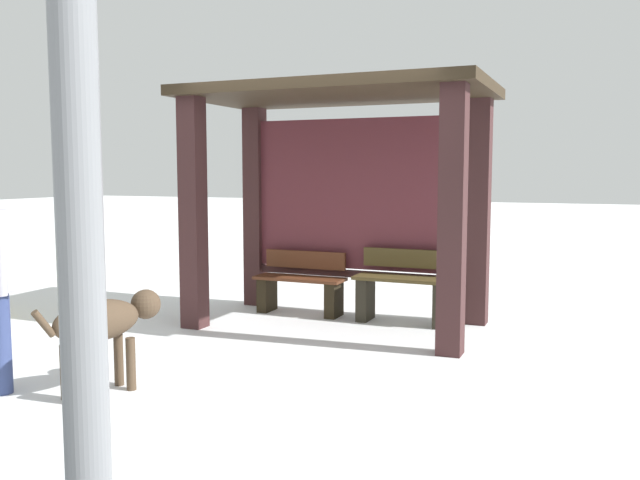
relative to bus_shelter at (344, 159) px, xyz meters
The scene contains 6 objects.
ground_plane 1.74m from the bus_shelter, 90.00° to the right, with size 60.00×60.00×0.00m, color white.
bus_shelter is the anchor object (origin of this frame).
bench_left_inside 1.56m from the bus_shelter, 159.96° to the left, with size 1.03×0.35×0.70m.
bench_center_inside 1.52m from the bus_shelter, 19.85° to the left, with size 1.03×0.37×0.78m.
dog 3.17m from the bus_shelter, 105.02° to the right, with size 0.48×0.95×0.72m.
street_sign 6.23m from the bus_shelter, 72.12° to the right, with size 0.44×0.06×2.62m.
Camera 1 is at (2.53, -6.42, 1.60)m, focal length 37.52 mm.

